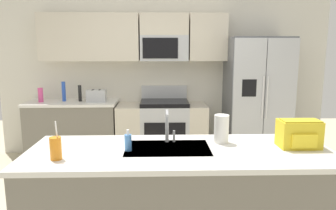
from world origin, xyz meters
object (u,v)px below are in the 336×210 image
(soap_dispenser, at_px, (128,142))
(toaster, at_px, (96,96))
(range_oven, at_px, (162,130))
(refrigerator, at_px, (257,100))
(bottle_blue, at_px, (64,91))
(paper_towel_roll, at_px, (221,129))
(bottle_pink, at_px, (41,95))
(pepper_mill, at_px, (80,93))
(sink_faucet, at_px, (168,124))
(drink_cup_orange, at_px, (56,148))
(backpack, at_px, (299,133))

(soap_dispenser, bearing_deg, toaster, 106.36)
(range_oven, height_order, refrigerator, refrigerator)
(bottle_blue, height_order, paper_towel_roll, bottle_blue)
(bottle_blue, xyz_separation_m, bottle_pink, (-0.32, -0.07, -0.04))
(pepper_mill, bearing_deg, sink_faucet, -60.05)
(drink_cup_orange, xyz_separation_m, paper_towel_roll, (1.28, 0.38, 0.04))
(range_oven, bearing_deg, pepper_mill, -179.88)
(sink_faucet, distance_m, drink_cup_orange, 0.91)
(soap_dispenser, bearing_deg, refrigerator, 53.47)
(soap_dispenser, bearing_deg, range_oven, 83.07)
(bottle_pink, height_order, backpack, backpack)
(toaster, xyz_separation_m, paper_towel_roll, (1.46, -2.15, 0.03))
(drink_cup_orange, bearing_deg, toaster, 94.19)
(soap_dispenser, height_order, paper_towel_roll, paper_towel_roll)
(bottle_blue, relative_size, drink_cup_orange, 1.03)
(toaster, bearing_deg, paper_towel_roll, -55.75)
(drink_cup_orange, bearing_deg, paper_towel_roll, 16.69)
(soap_dispenser, distance_m, paper_towel_roll, 0.80)
(bottle_blue, bearing_deg, pepper_mill, -4.86)
(drink_cup_orange, xyz_separation_m, soap_dispenser, (0.50, 0.18, -0.02))
(bottle_blue, xyz_separation_m, drink_cup_orange, (0.69, -2.60, -0.06))
(toaster, relative_size, bottle_blue, 0.95)
(backpack, bearing_deg, sink_faucet, 171.82)
(bottle_blue, relative_size, backpack, 0.92)
(toaster, xyz_separation_m, bottle_blue, (-0.50, 0.07, 0.06))
(range_oven, height_order, soap_dispenser, range_oven)
(bottle_pink, bearing_deg, refrigerator, -0.40)
(soap_dispenser, bearing_deg, drink_cup_orange, -159.85)
(pepper_mill, xyz_separation_m, bottle_blue, (-0.25, 0.02, 0.03))
(pepper_mill, distance_m, soap_dispenser, 2.57)
(refrigerator, distance_m, soap_dispenser, 2.89)
(drink_cup_orange, distance_m, paper_towel_roll, 1.33)
(range_oven, bearing_deg, refrigerator, -2.88)
(range_oven, height_order, sink_faucet, sink_faucet)
(bottle_pink, height_order, soap_dispenser, bottle_pink)
(range_oven, xyz_separation_m, paper_towel_roll, (0.48, -2.20, 0.58))
(paper_towel_roll, xyz_separation_m, backpack, (0.60, -0.15, -0.00))
(drink_cup_orange, distance_m, backpack, 1.90)
(toaster, xyz_separation_m, soap_dispenser, (0.69, -2.34, -0.02))
(pepper_mill, xyz_separation_m, bottle_pink, (-0.57, -0.05, -0.02))
(toaster, xyz_separation_m, sink_faucet, (1.01, -2.14, 0.08))
(paper_towel_roll, bearing_deg, range_oven, 102.36)
(refrigerator, relative_size, pepper_mill, 7.58)
(refrigerator, distance_m, bottle_blue, 2.91)
(toaster, relative_size, paper_towel_roll, 1.17)
(bottle_blue, relative_size, sink_faucet, 1.05)
(sink_faucet, relative_size, paper_towel_roll, 1.17)
(range_oven, bearing_deg, paper_towel_roll, -77.64)
(range_oven, height_order, toaster, range_oven)
(refrigerator, bearing_deg, backpack, -98.62)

